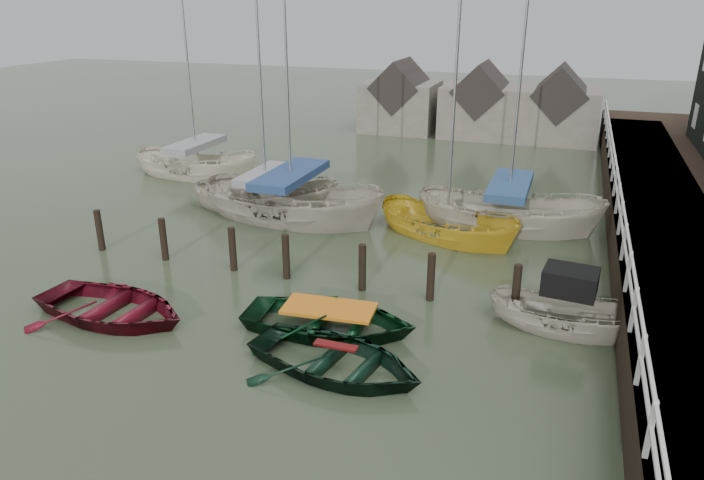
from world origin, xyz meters
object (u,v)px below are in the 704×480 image
at_px(rowboat_green, 329,332).
at_px(rowboat_red, 114,318).
at_px(sailboat_a, 267,206).
at_px(sailboat_e, 198,174).
at_px(sailboat_b, 292,217).
at_px(sailboat_c, 446,236).
at_px(motorboat, 564,325).
at_px(sailboat_d, 506,225).
at_px(rowboat_dkgreen, 336,371).

bearing_deg(rowboat_green, rowboat_red, 97.07).
bearing_deg(sailboat_a, sailboat_e, 44.32).
xyz_separation_m(sailboat_a, sailboat_b, (1.53, -0.91, -0.01)).
xyz_separation_m(rowboat_red, sailboat_e, (-5.69, 13.02, 0.06)).
distance_m(rowboat_red, sailboat_c, 11.39).
bearing_deg(sailboat_b, sailboat_c, -84.33).
bearing_deg(motorboat, sailboat_d, 23.39).
height_order(rowboat_dkgreen, sailboat_d, sailboat_d).
bearing_deg(rowboat_dkgreen, rowboat_green, 36.63).
xyz_separation_m(rowboat_dkgreen, sailboat_c, (0.64, 9.32, 0.02)).
xyz_separation_m(rowboat_dkgreen, sailboat_a, (-6.86, 10.17, 0.06)).
bearing_deg(motorboat, rowboat_red, 112.61).
distance_m(rowboat_dkgreen, sailboat_c, 9.34).
xyz_separation_m(rowboat_red, sailboat_b, (1.13, 8.85, 0.06)).
height_order(rowboat_dkgreen, sailboat_e, sailboat_e).
xyz_separation_m(sailboat_a, sailboat_d, (9.38, 0.92, -0.00)).
distance_m(rowboat_green, rowboat_dkgreen, 1.82).
relative_size(sailboat_d, sailboat_e, 1.05).
xyz_separation_m(motorboat, sailboat_e, (-16.94, 9.70, -0.05)).
xyz_separation_m(rowboat_red, sailboat_d, (8.97, 10.68, 0.06)).
bearing_deg(sailboat_a, rowboat_green, -158.62).
bearing_deg(rowboat_red, sailboat_e, 28.12).
height_order(rowboat_green, sailboat_b, sailboat_b).
bearing_deg(rowboat_dkgreen, sailboat_c, 6.55).
bearing_deg(motorboat, rowboat_green, 116.75).
xyz_separation_m(rowboat_dkgreen, sailboat_e, (-12.14, 13.43, 0.06)).
relative_size(rowboat_green, sailboat_e, 0.41).
height_order(rowboat_green, motorboat, motorboat).
distance_m(sailboat_b, sailboat_c, 5.97).
bearing_deg(sailboat_e, rowboat_green, -133.72).
bearing_deg(rowboat_red, sailboat_c, -34.02).
relative_size(rowboat_red, sailboat_d, 0.39).
xyz_separation_m(motorboat, sailboat_a, (-11.66, 6.44, -0.05)).
height_order(sailboat_b, sailboat_e, sailboat_b).
height_order(rowboat_green, sailboat_e, sailboat_e).
xyz_separation_m(sailboat_c, sailboat_d, (1.88, 1.77, 0.04)).
distance_m(rowboat_red, rowboat_green, 5.79).
bearing_deg(sailboat_a, sailboat_d, -98.41).
relative_size(sailboat_a, sailboat_b, 0.84).
relative_size(rowboat_dkgreen, sailboat_a, 0.40).
xyz_separation_m(rowboat_red, rowboat_green, (5.66, 1.22, 0.00)).
bearing_deg(sailboat_e, rowboat_red, -153.99).
bearing_deg(sailboat_b, rowboat_red, 177.90).
height_order(rowboat_green, rowboat_dkgreen, rowboat_green).
relative_size(sailboat_c, sailboat_e, 0.96).
distance_m(motorboat, sailboat_b, 11.54).
bearing_deg(sailboat_c, sailboat_e, 95.72).
height_order(sailboat_b, sailboat_d, sailboat_b).
height_order(rowboat_red, motorboat, motorboat).
distance_m(sailboat_a, sailboat_d, 9.43).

